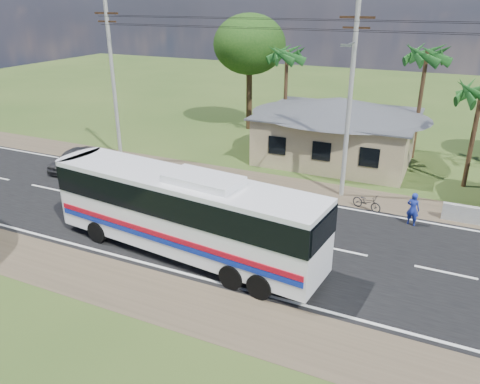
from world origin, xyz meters
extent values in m
plane|color=#2C4819|center=(0.00, 0.00, 0.00)|extent=(120.00, 120.00, 0.00)
cube|color=black|center=(0.00, 0.00, 0.01)|extent=(120.00, 10.00, 0.02)
cube|color=brown|center=(0.00, 6.50, 0.01)|extent=(120.00, 3.00, 0.01)
cube|color=brown|center=(0.00, -6.50, 0.01)|extent=(120.00, 3.00, 0.01)
cube|color=silver|center=(0.00, 4.70, 0.03)|extent=(120.00, 0.15, 0.01)
cube|color=silver|center=(0.00, -4.70, 0.03)|extent=(120.00, 0.15, 0.01)
cube|color=silver|center=(0.00, 0.00, 0.03)|extent=(120.00, 0.15, 0.01)
cube|color=tan|center=(1.00, 13.00, 1.60)|extent=(10.00, 8.00, 3.20)
cube|color=#4C4F54|center=(1.00, 13.00, 3.25)|extent=(10.60, 8.60, 0.10)
pyramid|color=#4C4F54|center=(1.00, 13.00, 4.40)|extent=(12.40, 10.00, 1.20)
cube|color=black|center=(-2.00, 8.98, 1.70)|extent=(1.20, 0.08, 1.20)
cube|color=black|center=(1.00, 8.98, 1.70)|extent=(1.20, 0.08, 1.20)
cube|color=black|center=(4.00, 8.98, 1.70)|extent=(1.20, 0.08, 1.20)
cylinder|color=#9E9E99|center=(-13.00, 6.50, 5.50)|extent=(0.26, 0.26, 11.00)
cube|color=#332212|center=(-13.00, 6.50, 9.80)|extent=(1.80, 0.12, 0.12)
cube|color=#332212|center=(-13.00, 6.50, 9.30)|extent=(1.40, 0.10, 0.10)
cylinder|color=#9E9E99|center=(3.00, 6.50, 5.50)|extent=(0.26, 0.26, 11.00)
cube|color=#332212|center=(3.00, 6.50, 9.80)|extent=(1.80, 0.12, 0.12)
cube|color=#332212|center=(3.00, 6.50, 9.30)|extent=(1.40, 0.10, 0.10)
cylinder|color=gray|center=(3.00, 5.50, 8.60)|extent=(0.08, 2.00, 0.08)
cube|color=gray|center=(3.00, 4.50, 8.60)|extent=(0.50, 0.18, 0.12)
cylinder|color=black|center=(-5.00, 6.50, 9.60)|extent=(16.00, 0.02, 0.02)
cylinder|color=#47301E|center=(9.50, 11.00, 3.00)|extent=(0.28, 0.28, 6.00)
cylinder|color=#47301E|center=(6.00, 15.50, 3.75)|extent=(0.28, 0.28, 7.50)
cylinder|color=#47301E|center=(-4.00, 16.00, 3.50)|extent=(0.28, 0.28, 7.00)
cylinder|color=#47301E|center=(-8.00, 18.00, 2.97)|extent=(0.50, 0.50, 5.95)
ellipsoid|color=#193D10|center=(-8.00, 18.00, 7.15)|extent=(6.00, 6.00, 4.92)
cube|color=white|center=(-1.74, -3.21, 2.07)|extent=(12.95, 4.00, 3.19)
cube|color=black|center=(-1.74, -3.21, 2.87)|extent=(13.01, 4.07, 1.17)
cube|color=black|center=(-8.08, -2.53, 2.50)|extent=(0.39, 2.44, 1.91)
cube|color=#A60A1A|center=(-1.89, -4.56, 1.49)|extent=(12.46, 1.38, 0.23)
cube|color=navy|center=(-1.89, -4.56, 1.22)|extent=(12.46, 1.38, 0.23)
cube|color=white|center=(-0.69, -3.33, 3.82)|extent=(3.35, 2.03, 0.32)
cylinder|color=black|center=(-6.10, -3.97, 0.53)|extent=(1.10, 0.48, 1.06)
cylinder|color=black|center=(-5.83, -1.55, 0.53)|extent=(1.10, 0.48, 1.06)
cylinder|color=black|center=(1.30, -4.77, 0.53)|extent=(1.10, 0.48, 1.06)
cylinder|color=black|center=(1.56, -2.34, 0.53)|extent=(1.10, 0.48, 1.06)
cylinder|color=black|center=(2.56, -4.91, 0.53)|extent=(1.10, 0.48, 1.06)
cylinder|color=black|center=(2.82, -2.48, 0.53)|extent=(1.10, 0.48, 1.06)
imported|color=black|center=(4.72, 5.03, 0.45)|extent=(1.82, 1.17, 0.90)
imported|color=navy|center=(7.15, 4.11, 0.88)|extent=(0.73, 0.57, 1.77)
imported|color=#29292C|center=(-14.46, 3.45, 0.69)|extent=(1.98, 4.19, 1.38)
camera|label=1|loc=(8.19, -18.97, 10.74)|focal=35.00mm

